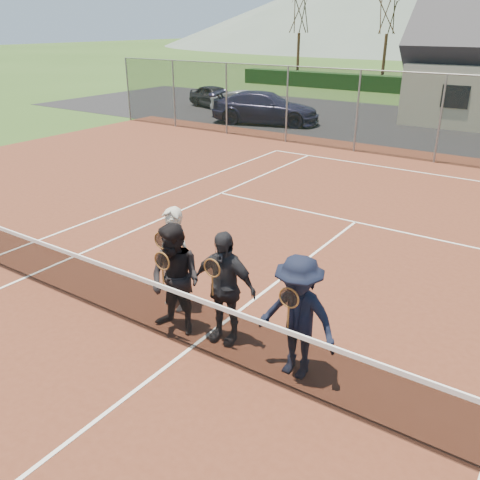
{
  "coord_description": "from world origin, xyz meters",
  "views": [
    {
      "loc": [
        4.22,
        -4.87,
        4.55
      ],
      "look_at": [
        -0.11,
        1.5,
        1.25
      ],
      "focal_mm": 38.0,
      "sensor_mm": 36.0,
      "label": 1
    }
  ],
  "objects": [
    {
      "name": "player_b",
      "position": [
        -0.49,
        0.29,
        0.92
      ],
      "size": [
        0.9,
        0.71,
        1.8
      ],
      "color": "black",
      "rests_on": "court_surface"
    },
    {
      "name": "car_b",
      "position": [
        -10.99,
        18.05,
        0.62
      ],
      "size": [
        3.83,
        1.55,
        1.24
      ],
      "primitive_type": "imported",
      "rotation": [
        0.0,
        0.0,
        1.64
      ],
      "color": "#909498",
      "rests_on": "ground"
    },
    {
      "name": "car_c",
      "position": [
        -8.92,
        16.64,
        0.76
      ],
      "size": [
        5.6,
        3.55,
        1.51
      ],
      "primitive_type": "imported",
      "rotation": [
        0.0,
        0.0,
        1.87
      ],
      "color": "#1C1B37",
      "rests_on": "ground"
    },
    {
      "name": "tree_b",
      "position": [
        -9.0,
        33.0,
        5.79
      ],
      "size": [
        3.2,
        3.2,
        7.77
      ],
      "color": "#372114",
      "rests_on": "ground"
    },
    {
      "name": "tarmac_carpark",
      "position": [
        -4.0,
        20.0,
        0.01
      ],
      "size": [
        40.0,
        12.0,
        0.01
      ],
      "primitive_type": "cube",
      "color": "black",
      "rests_on": "ground"
    },
    {
      "name": "player_a",
      "position": [
        -1.01,
        0.85,
        0.92
      ],
      "size": [
        0.7,
        0.54,
        1.8
      ],
      "color": "beige",
      "rests_on": "court_surface"
    },
    {
      "name": "tennis_net",
      "position": [
        0.0,
        0.0,
        0.54
      ],
      "size": [
        11.68,
        0.08,
        1.1
      ],
      "color": "slate",
      "rests_on": "ground"
    },
    {
      "name": "court_markings",
      "position": [
        0.0,
        0.0,
        0.02
      ],
      "size": [
        11.03,
        23.83,
        0.01
      ],
      "color": "white",
      "rests_on": "court_surface"
    },
    {
      "name": "ground",
      "position": [
        0.0,
        20.0,
        0.0
      ],
      "size": [
        220.0,
        220.0,
        0.0
      ],
      "primitive_type": "plane",
      "color": "#2E4D1B",
      "rests_on": "ground"
    },
    {
      "name": "player_c",
      "position": [
        0.26,
        0.52,
        0.92
      ],
      "size": [
        1.1,
        0.56,
        1.8
      ],
      "color": "#222327",
      "rests_on": "court_surface"
    },
    {
      "name": "perimeter_fence",
      "position": [
        0.0,
        13.5,
        1.52
      ],
      "size": [
        30.07,
        0.07,
        3.02
      ],
      "color": "slate",
      "rests_on": "ground"
    },
    {
      "name": "car_a",
      "position": [
        -13.98,
        19.28,
        0.63
      ],
      "size": [
        4.0,
        2.59,
        1.27
      ],
      "primitive_type": "imported",
      "rotation": [
        0.0,
        0.0,
        1.25
      ],
      "color": "black",
      "rests_on": "ground"
    },
    {
      "name": "player_d",
      "position": [
        1.58,
        0.39,
        0.92
      ],
      "size": [
        1.17,
        0.69,
        1.8
      ],
      "color": "black",
      "rests_on": "court_surface"
    },
    {
      "name": "tree_a",
      "position": [
        -16.0,
        33.0,
        5.79
      ],
      "size": [
        3.2,
        3.2,
        7.77
      ],
      "color": "#382014",
      "rests_on": "ground"
    },
    {
      "name": "court_surface",
      "position": [
        0.0,
        0.0,
        0.01
      ],
      "size": [
        30.0,
        30.0,
        0.02
      ],
      "primitive_type": "cube",
      "color": "#562819",
      "rests_on": "ground"
    }
  ]
}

